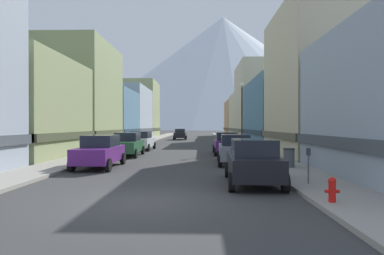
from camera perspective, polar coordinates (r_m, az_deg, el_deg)
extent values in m
plane|color=#363636|center=(10.20, -8.55, -12.75)|extent=(400.00, 400.00, 0.00)
cube|color=gray|center=(45.55, -8.63, -2.48)|extent=(2.50, 100.00, 0.15)
cube|color=gray|center=(45.07, 7.23, -2.51)|extent=(2.50, 100.00, 0.15)
cube|color=#8C9966|center=(26.03, -27.08, 3.01)|extent=(6.38, 9.86, 7.08)
cube|color=#3F442D|center=(26.01, -27.06, -1.27)|extent=(6.68, 9.86, 0.50)
cube|color=#8C9966|center=(35.83, -18.90, 5.16)|extent=(6.39, 10.35, 10.68)
cube|color=#3F442D|center=(35.71, -18.89, -0.82)|extent=(6.69, 10.35, 0.50)
cube|color=slate|center=(45.97, -14.29, 1.89)|extent=(6.50, 10.28, 7.13)
cube|color=#22333F|center=(45.96, -14.28, -0.56)|extent=(6.80, 10.28, 0.50)
cube|color=#99A5B2|center=(57.96, -12.29, 2.44)|extent=(9.10, 13.45, 8.89)
cube|color=#444A50|center=(57.92, -12.29, -0.38)|extent=(9.40, 13.45, 0.50)
cube|color=#8C9966|center=(69.97, -9.03, 3.17)|extent=(7.02, 10.89, 11.55)
cube|color=#3F442D|center=(69.89, -9.03, -0.25)|extent=(7.32, 10.89, 0.50)
cube|color=beige|center=(26.89, 23.89, 7.08)|extent=(8.81, 10.37, 10.96)
cube|color=#595444|center=(26.71, 23.87, -1.22)|extent=(9.11, 10.37, 0.50)
cube|color=slate|center=(38.63, 17.27, 2.43)|extent=(9.47, 13.72, 7.47)
cube|color=#22333F|center=(38.61, 17.26, -0.74)|extent=(9.77, 13.72, 0.50)
cube|color=beige|center=(51.38, 12.65, 4.26)|extent=(8.32, 11.56, 11.67)
cube|color=#595444|center=(51.26, 12.64, -0.47)|extent=(8.62, 11.56, 0.50)
cube|color=beige|center=(62.27, 10.53, 1.94)|extent=(8.05, 10.64, 8.12)
cube|color=#595444|center=(62.25, 10.53, -0.33)|extent=(8.35, 10.64, 0.50)
cube|color=tan|center=(74.26, 8.44, 1.57)|extent=(6.47, 12.72, 7.84)
cube|color=brown|center=(74.24, 8.44, -0.22)|extent=(6.77, 12.72, 0.50)
cube|color=#591E72|center=(18.69, -15.79, -4.50)|extent=(1.91, 4.43, 0.80)
cube|color=#1E232D|center=(18.89, -15.58, -2.26)|extent=(1.63, 2.22, 0.64)
cylinder|color=black|center=(16.90, -14.37, -6.37)|extent=(0.23, 0.68, 0.68)
cylinder|color=black|center=(17.47, -20.24, -6.16)|extent=(0.23, 0.68, 0.68)
cylinder|color=black|center=(20.09, -11.93, -5.30)|extent=(0.23, 0.68, 0.68)
cylinder|color=black|center=(20.57, -16.96, -5.18)|extent=(0.23, 0.68, 0.68)
cube|color=#265933|center=(25.22, -11.22, -3.24)|extent=(1.91, 4.43, 0.80)
cube|color=#1E232D|center=(25.43, -11.11, -1.59)|extent=(1.64, 2.23, 0.64)
cylinder|color=black|center=(23.45, -9.83, -4.49)|extent=(0.23, 0.68, 0.68)
cylinder|color=black|center=(23.85, -14.20, -4.41)|extent=(0.23, 0.68, 0.68)
cylinder|color=black|center=(26.70, -8.56, -3.90)|extent=(0.23, 0.68, 0.68)
cylinder|color=black|center=(27.05, -12.42, -3.85)|extent=(0.23, 0.68, 0.68)
cube|color=silver|center=(31.26, -8.73, -2.55)|extent=(1.95, 4.44, 0.80)
cube|color=#1E232D|center=(30.99, -8.82, -1.24)|extent=(1.65, 2.24, 0.64)
cylinder|color=black|center=(33.09, -9.71, -3.09)|extent=(0.24, 0.69, 0.68)
cylinder|color=black|center=(32.73, -6.56, -3.12)|extent=(0.24, 0.69, 0.68)
cylinder|color=black|center=(29.88, -11.10, -3.45)|extent=(0.24, 0.69, 0.68)
cylinder|color=black|center=(29.49, -7.62, -3.50)|extent=(0.24, 0.69, 0.68)
cube|color=black|center=(13.27, 10.50, -6.46)|extent=(2.01, 4.47, 0.80)
cube|color=#1E232D|center=(12.96, 10.63, -3.43)|extent=(1.68, 2.26, 0.64)
cylinder|color=black|center=(14.88, 6.18, -7.27)|extent=(0.25, 0.69, 0.68)
cylinder|color=black|center=(15.08, 13.24, -7.18)|extent=(0.25, 0.69, 0.68)
cylinder|color=black|center=(11.62, 6.91, -9.42)|extent=(0.25, 0.69, 0.68)
cylinder|color=black|center=(11.87, 15.93, -9.23)|extent=(0.25, 0.69, 0.68)
cube|color=slate|center=(19.97, 7.43, -4.18)|extent=(2.00, 4.47, 0.80)
cube|color=#1E232D|center=(19.68, 7.48, -2.14)|extent=(1.68, 2.26, 0.64)
cylinder|color=black|center=(21.61, 4.70, -4.90)|extent=(0.25, 0.69, 0.68)
cylinder|color=black|center=(21.72, 9.57, -4.87)|extent=(0.25, 0.69, 0.68)
cylinder|color=black|center=(18.33, 4.89, -5.84)|extent=(0.25, 0.69, 0.68)
cylinder|color=black|center=(18.46, 10.64, -5.80)|extent=(0.25, 0.69, 0.68)
cube|color=#591E72|center=(26.50, 5.96, -3.06)|extent=(1.86, 4.41, 0.80)
cube|color=#1E232D|center=(26.22, 6.00, -1.53)|extent=(1.61, 2.21, 0.64)
cylinder|color=black|center=(28.12, 3.84, -3.68)|extent=(0.22, 0.68, 0.68)
cylinder|color=black|center=(28.25, 7.58, -3.67)|extent=(0.22, 0.68, 0.68)
cylinder|color=black|center=(24.83, 4.11, -4.22)|extent=(0.22, 0.68, 0.68)
cylinder|color=black|center=(24.98, 8.34, -4.19)|extent=(0.22, 0.68, 0.68)
cube|color=black|center=(53.81, -2.08, -1.34)|extent=(1.84, 4.40, 0.80)
cube|color=#1E232D|center=(54.04, -2.06, -0.57)|extent=(1.60, 2.20, 0.64)
cylinder|color=black|center=(52.13, -1.18, -1.83)|extent=(0.22, 0.68, 0.68)
cylinder|color=black|center=(52.24, -3.20, -1.83)|extent=(0.22, 0.68, 0.68)
cylinder|color=black|center=(55.42, -1.02, -1.71)|extent=(0.22, 0.68, 0.68)
cylinder|color=black|center=(55.53, -2.92, -1.70)|extent=(0.22, 0.68, 0.68)
cylinder|color=red|center=(10.21, 23.21, -10.33)|extent=(0.20, 0.20, 0.55)
sphere|color=red|center=(10.15, 23.21, -8.56)|extent=(0.22, 0.22, 0.22)
cylinder|color=red|center=(10.15, 22.41, -10.23)|extent=(0.10, 0.09, 0.09)
cylinder|color=red|center=(10.26, 24.00, -10.12)|extent=(0.10, 0.09, 0.09)
cylinder|color=#595960|center=(13.00, 19.61, -6.91)|extent=(0.06, 0.06, 1.05)
cube|color=#33383F|center=(12.94, 19.62, -3.98)|extent=(0.14, 0.10, 0.28)
cylinder|color=#4C5156|center=(17.85, 16.53, -5.18)|extent=(0.56, 0.56, 0.90)
cylinder|color=#2D2D33|center=(17.81, 16.54, -3.61)|extent=(0.59, 0.59, 0.08)
cylinder|color=gray|center=(30.53, -15.17, -3.40)|extent=(0.40, 0.40, 0.35)
sphere|color=#1E5B23|center=(30.51, -15.17, -2.74)|extent=(0.45, 0.45, 0.45)
cylinder|color=brown|center=(33.88, -12.16, -2.18)|extent=(0.36, 0.36, 1.36)
sphere|color=tan|center=(33.85, -12.16, -0.85)|extent=(0.22, 0.22, 0.22)
cylinder|color=black|center=(28.85, 8.68, 1.50)|extent=(0.12, 0.12, 5.50)
sphere|color=white|center=(29.05, 8.69, 7.29)|extent=(0.36, 0.36, 0.36)
cone|color=silver|center=(273.91, 5.45, 9.47)|extent=(234.29, 234.29, 91.63)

